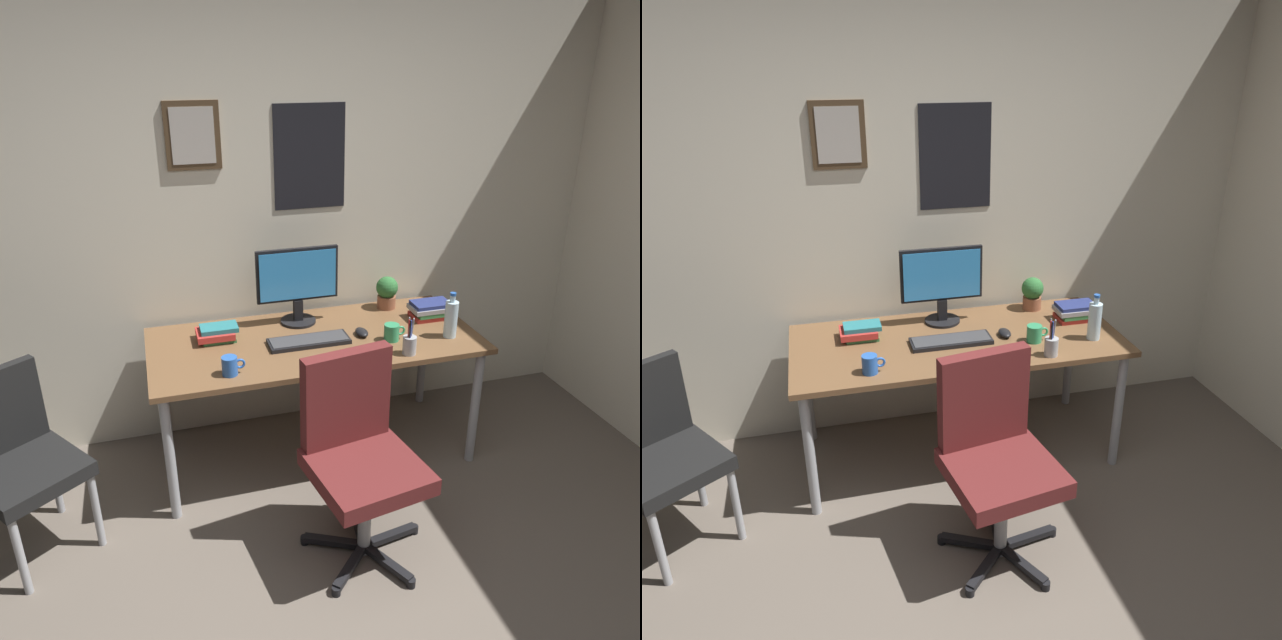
% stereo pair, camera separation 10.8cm
% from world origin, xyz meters
% --- Properties ---
extents(wall_back, '(4.40, 0.10, 2.60)m').
position_xyz_m(wall_back, '(-0.00, 2.15, 1.30)').
color(wall_back, beige).
rests_on(wall_back, ground_plane).
extents(desk, '(1.76, 0.78, 0.72)m').
position_xyz_m(desk, '(0.27, 1.68, 0.66)').
color(desk, brown).
rests_on(desk, ground_plane).
extents(office_chair, '(0.57, 0.57, 0.95)m').
position_xyz_m(office_chair, '(0.25, 0.93, 0.53)').
color(office_chair, '#591E1E').
rests_on(office_chair, ground_plane).
extents(side_chair, '(0.59, 0.59, 0.88)m').
position_xyz_m(side_chair, '(-1.19, 1.35, 0.50)').
color(side_chair, black).
rests_on(side_chair, ground_plane).
extents(monitor, '(0.46, 0.20, 0.43)m').
position_xyz_m(monitor, '(0.24, 1.91, 0.96)').
color(monitor, black).
rests_on(monitor, desk).
extents(keyboard, '(0.43, 0.15, 0.03)m').
position_xyz_m(keyboard, '(0.22, 1.63, 0.74)').
color(keyboard, black).
rests_on(keyboard, desk).
extents(computer_mouse, '(0.06, 0.11, 0.04)m').
position_xyz_m(computer_mouse, '(0.52, 1.64, 0.74)').
color(computer_mouse, black).
rests_on(computer_mouse, desk).
extents(water_bottle, '(0.07, 0.07, 0.25)m').
position_xyz_m(water_bottle, '(0.97, 1.50, 0.83)').
color(water_bottle, silver).
rests_on(water_bottle, desk).
extents(coffee_mug_near, '(0.12, 0.08, 0.09)m').
position_xyz_m(coffee_mug_near, '(0.66, 1.54, 0.77)').
color(coffee_mug_near, '#2D8C59').
rests_on(coffee_mug_near, desk).
extents(coffee_mug_far, '(0.11, 0.08, 0.09)m').
position_xyz_m(coffee_mug_far, '(-0.23, 1.41, 0.77)').
color(coffee_mug_far, '#2659B2').
rests_on(coffee_mug_far, desk).
extents(potted_plant, '(0.13, 0.13, 0.19)m').
position_xyz_m(potted_plant, '(0.80, 1.97, 0.83)').
color(potted_plant, brown).
rests_on(potted_plant, desk).
extents(pen_cup, '(0.07, 0.07, 0.20)m').
position_xyz_m(pen_cup, '(0.68, 1.37, 0.78)').
color(pen_cup, '#9EA0A5').
rests_on(pen_cup, desk).
extents(book_stack_left, '(0.22, 0.18, 0.08)m').
position_xyz_m(book_stack_left, '(-0.23, 1.81, 0.76)').
color(book_stack_left, '#33723F').
rests_on(book_stack_left, desk).
extents(book_stack_right, '(0.23, 0.15, 0.10)m').
position_xyz_m(book_stack_right, '(0.97, 1.75, 0.77)').
color(book_stack_right, '#B22D28').
rests_on(book_stack_right, desk).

